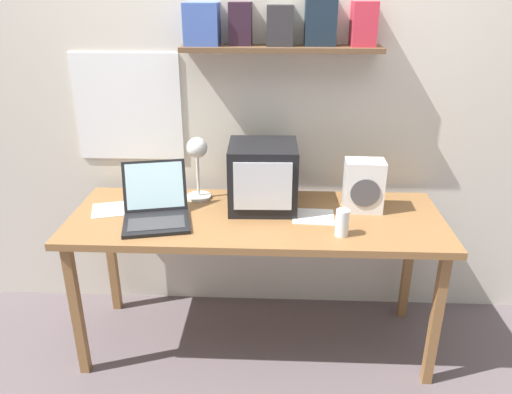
% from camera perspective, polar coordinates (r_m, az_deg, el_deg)
% --- Properties ---
extents(ground_plane, '(12.00, 12.00, 0.00)m').
position_cam_1_polar(ground_plane, '(2.84, -0.00, -16.03)').
color(ground_plane, '#5F5356').
extents(back_wall, '(5.60, 0.24, 2.60)m').
position_cam_1_polar(back_wall, '(2.67, 0.40, 12.57)').
color(back_wall, beige).
rests_on(back_wall, ground_plane).
extents(corner_desk, '(1.82, 0.66, 0.75)m').
position_cam_1_polar(corner_desk, '(2.47, -0.00, -3.49)').
color(corner_desk, olive).
rests_on(corner_desk, ground_plane).
extents(crt_monitor, '(0.34, 0.33, 0.33)m').
position_cam_1_polar(crt_monitor, '(2.48, 0.78, 2.40)').
color(crt_monitor, black).
rests_on(crt_monitor, corner_desk).
extents(laptop, '(0.38, 0.41, 0.25)m').
position_cam_1_polar(laptop, '(2.44, -11.39, -1.07)').
color(laptop, black).
rests_on(laptop, corner_desk).
extents(desk_lamp, '(0.13, 0.18, 0.35)m').
position_cam_1_polar(desk_lamp, '(2.53, -6.71, 4.49)').
color(desk_lamp, silver).
rests_on(desk_lamp, corner_desk).
extents(juice_glass, '(0.06, 0.06, 0.12)m').
position_cam_1_polar(juice_glass, '(2.27, 9.81, -3.06)').
color(juice_glass, white).
rests_on(juice_glass, corner_desk).
extents(space_heater, '(0.19, 0.13, 0.26)m').
position_cam_1_polar(space_heater, '(2.51, 12.21, 1.27)').
color(space_heater, white).
rests_on(space_heater, corner_desk).
extents(printed_handout, '(0.33, 0.25, 0.00)m').
position_cam_1_polar(printed_handout, '(2.60, -15.09, -1.27)').
color(printed_handout, silver).
rests_on(printed_handout, corner_desk).
extents(loose_paper_near_laptop, '(0.21, 0.19, 0.00)m').
position_cam_1_polar(loose_paper_near_laptop, '(2.44, 6.57, -2.23)').
color(loose_paper_near_laptop, silver).
rests_on(loose_paper_near_laptop, corner_desk).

